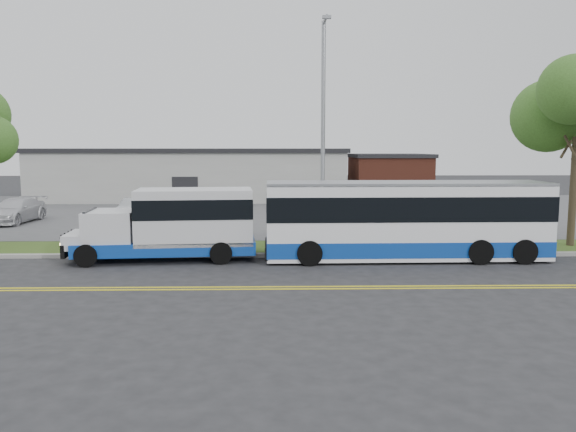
{
  "coord_description": "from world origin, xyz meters",
  "views": [
    {
      "loc": [
        1.01,
        -21.18,
        4.35
      ],
      "look_at": [
        1.49,
        1.61,
        1.6
      ],
      "focal_mm": 35.0,
      "sensor_mm": 36.0,
      "label": 1
    }
  ],
  "objects_px": {
    "parked_car_a": "(135,209)",
    "transit_bus": "(405,220)",
    "pedestrian": "(149,223)",
    "shuttle_bus": "(177,222)",
    "parked_car_b": "(15,210)",
    "streetlight_near": "(323,127)"
  },
  "relations": [
    {
      "from": "shuttle_bus",
      "to": "pedestrian",
      "type": "height_order",
      "value": "shuttle_bus"
    },
    {
      "from": "parked_car_a",
      "to": "parked_car_b",
      "type": "relative_size",
      "value": 0.85
    },
    {
      "from": "streetlight_near",
      "to": "shuttle_bus",
      "type": "relative_size",
      "value": 1.28
    },
    {
      "from": "shuttle_bus",
      "to": "transit_bus",
      "type": "height_order",
      "value": "transit_bus"
    },
    {
      "from": "shuttle_bus",
      "to": "transit_bus",
      "type": "relative_size",
      "value": 0.67
    },
    {
      "from": "shuttle_bus",
      "to": "parked_car_a",
      "type": "relative_size",
      "value": 1.83
    },
    {
      "from": "shuttle_bus",
      "to": "parked_car_b",
      "type": "distance_m",
      "value": 15.42
    },
    {
      "from": "shuttle_bus",
      "to": "transit_bus",
      "type": "bearing_deg",
      "value": -5.35
    },
    {
      "from": "parked_car_a",
      "to": "transit_bus",
      "type": "bearing_deg",
      "value": -36.34
    },
    {
      "from": "transit_bus",
      "to": "pedestrian",
      "type": "relative_size",
      "value": 6.17
    },
    {
      "from": "pedestrian",
      "to": "parked_car_b",
      "type": "bearing_deg",
      "value": -81.02
    },
    {
      "from": "streetlight_near",
      "to": "parked_car_a",
      "type": "xyz_separation_m",
      "value": [
        -10.35,
        9.29,
        -4.47
      ]
    },
    {
      "from": "transit_bus",
      "to": "pedestrian",
      "type": "bearing_deg",
      "value": 161.68
    },
    {
      "from": "parked_car_b",
      "to": "streetlight_near",
      "type": "bearing_deg",
      "value": -23.38
    },
    {
      "from": "transit_bus",
      "to": "shuttle_bus",
      "type": "bearing_deg",
      "value": 178.74
    },
    {
      "from": "transit_bus",
      "to": "parked_car_b",
      "type": "distance_m",
      "value": 22.81
    },
    {
      "from": "streetlight_near",
      "to": "shuttle_bus",
      "type": "distance_m",
      "value": 7.29
    },
    {
      "from": "parked_car_a",
      "to": "shuttle_bus",
      "type": "bearing_deg",
      "value": -64.57
    },
    {
      "from": "transit_bus",
      "to": "streetlight_near",
      "type": "bearing_deg",
      "value": 144.56
    },
    {
      "from": "transit_bus",
      "to": "parked_car_a",
      "type": "bearing_deg",
      "value": 138.76
    },
    {
      "from": "pedestrian",
      "to": "parked_car_b",
      "type": "height_order",
      "value": "pedestrian"
    },
    {
      "from": "transit_bus",
      "to": "parked_car_b",
      "type": "xyz_separation_m",
      "value": [
        -20.14,
        10.68,
        -0.75
      ]
    }
  ]
}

